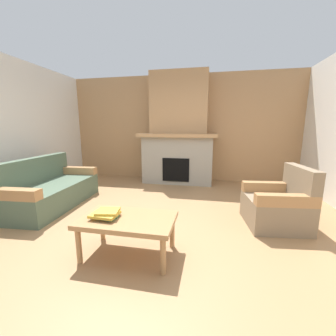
{
  "coord_description": "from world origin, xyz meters",
  "views": [
    {
      "loc": [
        0.8,
        -2.64,
        1.37
      ],
      "look_at": [
        0.08,
        0.92,
        0.68
      ],
      "focal_mm": 22.56,
      "sensor_mm": 36.0,
      "label": 1
    }
  ],
  "objects_px": {
    "couch": "(49,190)",
    "armchair": "(278,205)",
    "fireplace": "(178,136)",
    "coffee_table": "(128,222)"
  },
  "relations": [
    {
      "from": "fireplace",
      "to": "couch",
      "type": "xyz_separation_m",
      "value": [
        -1.98,
        -2.16,
        -0.88
      ]
    },
    {
      "from": "coffee_table",
      "to": "couch",
      "type": "bearing_deg",
      "value": 149.8
    },
    {
      "from": "armchair",
      "to": "couch",
      "type": "bearing_deg",
      "value": 179.48
    },
    {
      "from": "fireplace",
      "to": "couch",
      "type": "bearing_deg",
      "value": -132.61
    },
    {
      "from": "fireplace",
      "to": "armchair",
      "type": "xyz_separation_m",
      "value": [
        1.77,
        -2.19,
        -0.87
      ]
    },
    {
      "from": "couch",
      "to": "armchair",
      "type": "distance_m",
      "value": 3.75
    },
    {
      "from": "fireplace",
      "to": "armchair",
      "type": "distance_m",
      "value": 2.95
    },
    {
      "from": "armchair",
      "to": "coffee_table",
      "type": "relative_size",
      "value": 0.85
    },
    {
      "from": "armchair",
      "to": "coffee_table",
      "type": "distance_m",
      "value": 2.12
    },
    {
      "from": "fireplace",
      "to": "coffee_table",
      "type": "distance_m",
      "value": 3.38
    }
  ]
}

